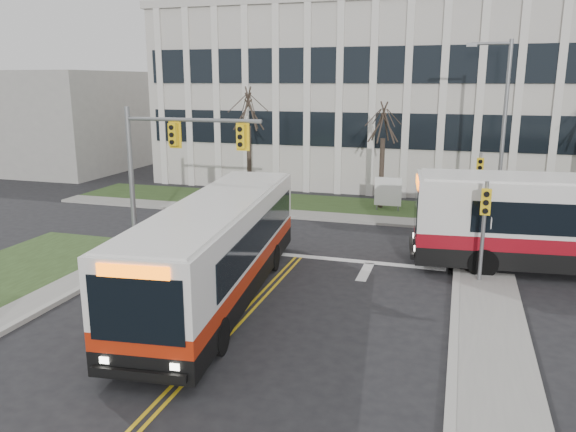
{
  "coord_description": "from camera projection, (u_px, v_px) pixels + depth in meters",
  "views": [
    {
      "loc": [
        6.21,
        -13.69,
        7.24
      ],
      "look_at": [
        -0.18,
        7.08,
        2.0
      ],
      "focal_mm": 35.0,
      "sensor_mm": 36.0,
      "label": 1
    }
  ],
  "objects": [
    {
      "name": "tree_mid",
      "position": [
        383.0,
        124.0,
        31.38
      ],
      "size": [
        1.8,
        1.8,
        6.82
      ],
      "color": "#42352B",
      "rests_on": "ground"
    },
    {
      "name": "bus_main",
      "position": [
        218.0,
        251.0,
        18.89
      ],
      "size": [
        4.11,
        12.69,
        3.32
      ],
      "primitive_type": null,
      "rotation": [
        0.0,
        0.0,
        0.11
      ],
      "color": "silver",
      "rests_on": "ground"
    },
    {
      "name": "mast_arm_signal",
      "position": [
        164.0,
        154.0,
        23.45
      ],
      "size": [
        6.11,
        0.38,
        6.2
      ],
      "color": "slate",
      "rests_on": "ground"
    },
    {
      "name": "streetlight",
      "position": [
        501.0,
        123.0,
        27.73
      ],
      "size": [
        2.15,
        0.25,
        9.2
      ],
      "color": "slate",
      "rests_on": "ground"
    },
    {
      "name": "signal_pole_far",
      "position": [
        479.0,
        179.0,
        27.85
      ],
      "size": [
        0.34,
        0.39,
        3.8
      ],
      "color": "slate",
      "rests_on": "ground"
    },
    {
      "name": "signal_pole_near",
      "position": [
        484.0,
        218.0,
        19.96
      ],
      "size": [
        0.34,
        0.39,
        3.8
      ],
      "color": "slate",
      "rests_on": "ground"
    },
    {
      "name": "building_lawn",
      "position": [
        433.0,
        212.0,
        31.47
      ],
      "size": [
        44.0,
        5.0,
        0.12
      ],
      "primitive_type": "cube",
      "color": "#2D411C",
      "rests_on": "ground"
    },
    {
      "name": "ground",
      "position": [
        222.0,
        339.0,
        16.19
      ],
      "size": [
        120.0,
        120.0,
        0.0
      ],
      "primitive_type": "plane",
      "color": "black",
      "rests_on": "ground"
    },
    {
      "name": "building_annex",
      "position": [
        59.0,
        121.0,
        46.84
      ],
      "size": [
        12.0,
        12.0,
        8.0
      ],
      "primitive_type": "cube",
      "color": "#9E9B93",
      "rests_on": "ground"
    },
    {
      "name": "sidewalk_cross",
      "position": [
        430.0,
        224.0,
        28.87
      ],
      "size": [
        44.0,
        1.6,
        0.14
      ],
      "primitive_type": "cube",
      "color": "#9E9B93",
      "rests_on": "ground"
    },
    {
      "name": "directory_sign",
      "position": [
        388.0,
        192.0,
        31.46
      ],
      "size": [
        1.5,
        0.12,
        2.0
      ],
      "color": "slate",
      "rests_on": "ground"
    },
    {
      "name": "office_building",
      "position": [
        447.0,
        98.0,
        41.23
      ],
      "size": [
        40.0,
        16.0,
        12.0
      ],
      "primitive_type": "cube",
      "color": "beige",
      "rests_on": "ground"
    },
    {
      "name": "tree_left",
      "position": [
        248.0,
        111.0,
        33.33
      ],
      "size": [
        1.8,
        1.8,
        7.7
      ],
      "color": "#42352B",
      "rests_on": "ground"
    }
  ]
}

